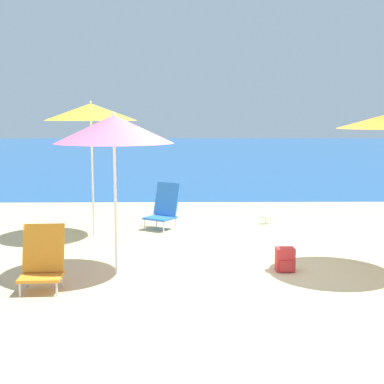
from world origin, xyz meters
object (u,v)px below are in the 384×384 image
at_px(beach_umbrella_yellow, 91,112).
at_px(backpack_red, 285,260).
at_px(seagull, 267,217).
at_px(beach_umbrella_pink, 114,129).
at_px(beach_chair_orange, 43,260).
at_px(beach_chair_blue, 164,207).

height_order(beach_umbrella_yellow, backpack_red, beach_umbrella_yellow).
xyz_separation_m(backpack_red, seagull, (0.26, 3.24, -0.02)).
xyz_separation_m(beach_umbrella_pink, beach_chair_orange, (-0.82, -0.61, -1.57)).
xyz_separation_m(beach_chair_blue, backpack_red, (1.76, -2.85, -0.24)).
height_order(backpack_red, seagull, backpack_red).
bearing_deg(beach_chair_blue, backpack_red, -26.11).
xyz_separation_m(beach_umbrella_yellow, beach_chair_orange, (-0.13, -2.88, -1.80)).
distance_m(beach_umbrella_pink, backpack_red, 2.89).
bearing_deg(beach_chair_blue, beach_umbrella_yellow, -118.44).
relative_size(beach_umbrella_pink, backpack_red, 6.66).
bearing_deg(seagull, beach_chair_orange, -130.31).
distance_m(beach_umbrella_pink, seagull, 4.56).
relative_size(beach_umbrella_pink, beach_chair_orange, 2.75).
relative_size(beach_umbrella_yellow, seagull, 8.75).
distance_m(beach_umbrella_yellow, beach_chair_blue, 2.24).
bearing_deg(beach_umbrella_yellow, beach_chair_orange, -92.63).
height_order(beach_umbrella_pink, beach_chair_orange, beach_umbrella_pink).
bearing_deg(beach_umbrella_pink, seagull, 52.86).
bearing_deg(beach_chair_blue, beach_chair_orange, -78.40).
bearing_deg(backpack_red, beach_chair_orange, -167.04).
distance_m(beach_chair_orange, beach_chair_blue, 3.80).
xyz_separation_m(beach_umbrella_yellow, seagull, (3.22, 1.07, -2.03)).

